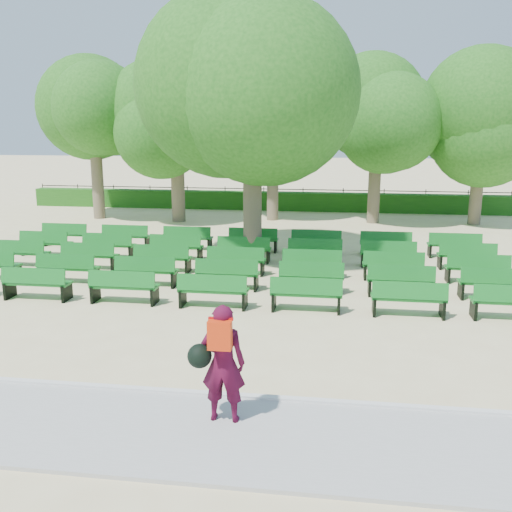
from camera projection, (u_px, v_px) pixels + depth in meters
The scene contains 9 objects.
ground at pixel (232, 287), 15.15m from camera, with size 120.00×120.00×0.00m, color beige.
paving at pixel (136, 430), 8.00m from camera, with size 30.00×2.20×0.06m, color #A8A8A3.
curb at pixel (161, 392), 9.11m from camera, with size 30.00×0.12×0.10m, color silver.
hedge at pixel (282, 201), 28.54m from camera, with size 26.00×0.70×0.90m, color #215D17.
fence at pixel (283, 209), 29.03m from camera, with size 26.00×0.10×1.02m, color black, non-canonical shape.
tree_line at pixel (274, 223), 24.79m from camera, with size 21.80×6.80×7.04m, color #28681C, non-canonical shape.
bench_array at pixel (237, 271), 16.43m from camera, with size 1.68×0.61×1.04m.
tree_among at pixel (252, 94), 16.81m from camera, with size 5.49×5.49×7.58m.
person at pixel (221, 362), 8.03m from camera, with size 0.82×0.49×1.74m.
Camera 1 is at (2.69, -14.33, 4.23)m, focal length 40.00 mm.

